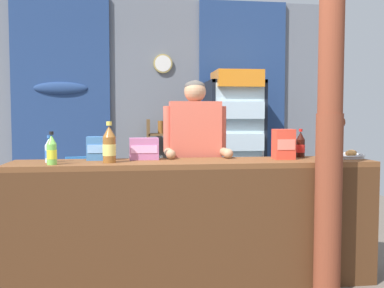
{
  "coord_description": "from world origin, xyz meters",
  "views": [
    {
      "loc": [
        -0.32,
        -2.89,
        1.31
      ],
      "look_at": [
        0.16,
        0.76,
        1.07
      ],
      "focal_mm": 41.08,
      "sensor_mm": 36.0,
      "label": 1
    }
  ],
  "objects_px": {
    "drink_fridge": "(235,140)",
    "pastry_tray": "(342,155)",
    "shopkeeper": "(195,149)",
    "soda_bottle_iced_tea": "(109,145)",
    "plastic_lawn_chair": "(87,191)",
    "snack_box_wafer": "(144,149)",
    "soda_bottle_lime_soda": "(52,151)",
    "snack_box_biscuit": "(99,148)",
    "soda_bottle_cola": "(300,145)",
    "snack_box_crackers": "(284,144)",
    "timber_post": "(330,121)",
    "soda_bottle_water": "(49,151)",
    "stall_counter": "(196,212)",
    "bottle_shelf_rack": "(166,167)"
  },
  "relations": [
    {
      "from": "shopkeeper",
      "to": "soda_bottle_iced_tea",
      "type": "height_order",
      "value": "shopkeeper"
    },
    {
      "from": "drink_fridge",
      "to": "snack_box_crackers",
      "type": "height_order",
      "value": "drink_fridge"
    },
    {
      "from": "bottle_shelf_rack",
      "to": "timber_post",
      "type": "bearing_deg",
      "value": -67.87
    },
    {
      "from": "plastic_lawn_chair",
      "to": "soda_bottle_lime_soda",
      "type": "relative_size",
      "value": 3.63
    },
    {
      "from": "bottle_shelf_rack",
      "to": "snack_box_wafer",
      "type": "relative_size",
      "value": 5.53
    },
    {
      "from": "stall_counter",
      "to": "snack_box_crackers",
      "type": "bearing_deg",
      "value": 10.99
    },
    {
      "from": "soda_bottle_cola",
      "to": "snack_box_wafer",
      "type": "bearing_deg",
      "value": -178.61
    },
    {
      "from": "stall_counter",
      "to": "snack_box_biscuit",
      "type": "relative_size",
      "value": 15.14
    },
    {
      "from": "pastry_tray",
      "to": "timber_post",
      "type": "bearing_deg",
      "value": -125.71
    },
    {
      "from": "bottle_shelf_rack",
      "to": "snack_box_biscuit",
      "type": "distance_m",
      "value": 2.14
    },
    {
      "from": "timber_post",
      "to": "snack_box_biscuit",
      "type": "height_order",
      "value": "timber_post"
    },
    {
      "from": "soda_bottle_iced_tea",
      "to": "snack_box_crackers",
      "type": "bearing_deg",
      "value": 4.03
    },
    {
      "from": "soda_bottle_water",
      "to": "pastry_tray",
      "type": "relative_size",
      "value": 0.53
    },
    {
      "from": "soda_bottle_lime_soda",
      "to": "snack_box_biscuit",
      "type": "relative_size",
      "value": 1.29
    },
    {
      "from": "snack_box_crackers",
      "to": "soda_bottle_iced_tea",
      "type": "bearing_deg",
      "value": -175.97
    },
    {
      "from": "drink_fridge",
      "to": "soda_bottle_iced_tea",
      "type": "bearing_deg",
      "value": -125.27
    },
    {
      "from": "timber_post",
      "to": "stall_counter",
      "type": "bearing_deg",
      "value": 166.23
    },
    {
      "from": "shopkeeper",
      "to": "soda_bottle_lime_soda",
      "type": "bearing_deg",
      "value": -153.58
    },
    {
      "from": "shopkeeper",
      "to": "snack_box_biscuit",
      "type": "distance_m",
      "value": 0.84
    },
    {
      "from": "snack_box_wafer",
      "to": "snack_box_biscuit",
      "type": "bearing_deg",
      "value": 177.64
    },
    {
      "from": "shopkeeper",
      "to": "soda_bottle_cola",
      "type": "relative_size",
      "value": 6.74
    },
    {
      "from": "pastry_tray",
      "to": "soda_bottle_iced_tea",
      "type": "bearing_deg",
      "value": -175.14
    },
    {
      "from": "soda_bottle_cola",
      "to": "snack_box_wafer",
      "type": "distance_m",
      "value": 1.31
    },
    {
      "from": "plastic_lawn_chair",
      "to": "soda_bottle_lime_soda",
      "type": "xyz_separation_m",
      "value": [
        -0.07,
        -1.62,
        0.57
      ]
    },
    {
      "from": "drink_fridge",
      "to": "soda_bottle_iced_tea",
      "type": "relative_size",
      "value": 6.02
    },
    {
      "from": "plastic_lawn_chair",
      "to": "snack_box_biscuit",
      "type": "bearing_deg",
      "value": -80.03
    },
    {
      "from": "timber_post",
      "to": "soda_bottle_water",
      "type": "relative_size",
      "value": 13.11
    },
    {
      "from": "soda_bottle_lime_soda",
      "to": "snack_box_biscuit",
      "type": "height_order",
      "value": "soda_bottle_lime_soda"
    },
    {
      "from": "stall_counter",
      "to": "soda_bottle_iced_tea",
      "type": "distance_m",
      "value": 0.82
    },
    {
      "from": "plastic_lawn_chair",
      "to": "soda_bottle_cola",
      "type": "relative_size",
      "value": 3.59
    },
    {
      "from": "snack_box_crackers",
      "to": "soda_bottle_lime_soda",
      "type": "bearing_deg",
      "value": -174.15
    },
    {
      "from": "plastic_lawn_chair",
      "to": "soda_bottle_lime_soda",
      "type": "height_order",
      "value": "soda_bottle_lime_soda"
    },
    {
      "from": "plastic_lawn_chair",
      "to": "soda_bottle_iced_tea",
      "type": "distance_m",
      "value": 1.68
    },
    {
      "from": "snack_box_crackers",
      "to": "pastry_tray",
      "type": "distance_m",
      "value": 0.54
    },
    {
      "from": "timber_post",
      "to": "soda_bottle_lime_soda",
      "type": "xyz_separation_m",
      "value": [
        -1.99,
        0.19,
        -0.21
      ]
    },
    {
      "from": "plastic_lawn_chair",
      "to": "soda_bottle_cola",
      "type": "height_order",
      "value": "soda_bottle_cola"
    },
    {
      "from": "plastic_lawn_chair",
      "to": "snack_box_wafer",
      "type": "xyz_separation_m",
      "value": [
        0.59,
        -1.34,
        0.55
      ]
    },
    {
      "from": "soda_bottle_iced_tea",
      "to": "soda_bottle_water",
      "type": "relative_size",
      "value": 1.52
    },
    {
      "from": "drink_fridge",
      "to": "pastry_tray",
      "type": "height_order",
      "value": "drink_fridge"
    },
    {
      "from": "stall_counter",
      "to": "timber_post",
      "type": "xyz_separation_m",
      "value": [
        0.95,
        -0.23,
        0.69
      ]
    },
    {
      "from": "drink_fridge",
      "to": "snack_box_wafer",
      "type": "bearing_deg",
      "value": -122.54
    },
    {
      "from": "soda_bottle_iced_tea",
      "to": "snack_box_wafer",
      "type": "xyz_separation_m",
      "value": [
        0.26,
        0.19,
        -0.04
      ]
    },
    {
      "from": "stall_counter",
      "to": "pastry_tray",
      "type": "relative_size",
      "value": 7.32
    },
    {
      "from": "bottle_shelf_rack",
      "to": "pastry_tray",
      "type": "xyz_separation_m",
      "value": [
        1.33,
        -2.04,
        0.32
      ]
    },
    {
      "from": "soda_bottle_iced_tea",
      "to": "soda_bottle_cola",
      "type": "distance_m",
      "value": 1.58
    },
    {
      "from": "plastic_lawn_chair",
      "to": "drink_fridge",
      "type": "bearing_deg",
      "value": 14.86
    },
    {
      "from": "soda_bottle_lime_soda",
      "to": "snack_box_crackers",
      "type": "xyz_separation_m",
      "value": [
        1.77,
        0.18,
        0.02
      ]
    },
    {
      "from": "plastic_lawn_chair",
      "to": "snack_box_crackers",
      "type": "relative_size",
      "value": 3.57
    },
    {
      "from": "timber_post",
      "to": "drink_fridge",
      "type": "height_order",
      "value": "timber_post"
    },
    {
      "from": "plastic_lawn_chair",
      "to": "pastry_tray",
      "type": "bearing_deg",
      "value": -31.64
    }
  ]
}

